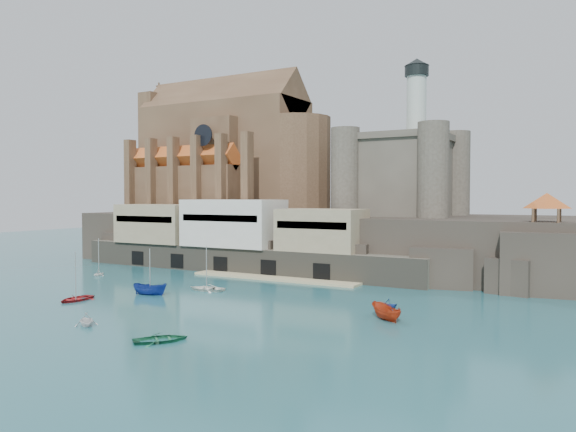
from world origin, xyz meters
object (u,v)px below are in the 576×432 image
Objects in this scene: boat_2 at (150,295)px; pavilion at (547,203)px; castle_keep at (403,171)px; boat_0 at (76,300)px; boat_1 at (86,325)px; church at (229,158)px.

pavilion is at bearing -69.76° from boat_2.
castle_keep is at bearing -37.13° from boat_2.
pavilion is 65.59m from boat_0.
boat_0 is at bearing 88.94° from boat_1.
pavilion is at bearing 30.57° from boat_0.
pavilion is (66.13, -15.85, -9.40)m from church.
castle_keep is 9.01× the size of boat_1.
church is 58.90m from boat_0.
castle_keep is at bearing 21.54° from boat_1.
boat_1 is 0.62× the size of boat_2.
boat_0 is (-52.61, -37.03, -12.73)m from pavilion.
church reaches higher than boat_2.
pavilion is 1.97× the size of boat_1.
castle_keep is 5.59× the size of boat_2.
boat_2 is (-21.36, -44.06, -18.31)m from castle_keep.
boat_0 is at bearing -144.86° from pavilion.
church is 53.43m from boat_2.
boat_0 is (13.52, -52.88, -22.13)m from church.
boat_1 is at bearing -40.13° from boat_0.
boat_2 is (-7.28, 17.07, 0.00)m from boat_1.
pavilion reaches higher than boat_0.
boat_1 is (-40.00, -46.05, -12.73)m from pavilion.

